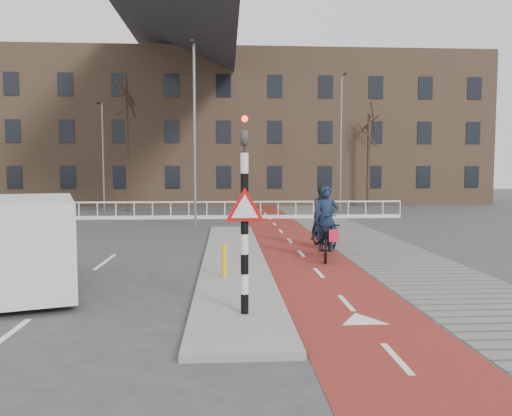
{
  "coord_description": "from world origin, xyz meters",
  "views": [
    {
      "loc": [
        -0.93,
        -10.82,
        2.69
      ],
      "look_at": [
        0.03,
        5.0,
        1.5
      ],
      "focal_mm": 35.0,
      "sensor_mm": 36.0,
      "label": 1
    }
  ],
  "objects": [
    {
      "name": "streetlight_right",
      "position": [
        6.5,
        21.2,
        4.42
      ],
      "size": [
        0.12,
        0.12,
        8.84
      ],
      "primitive_type": "cylinder",
      "color": "slate",
      "rests_on": "ground"
    },
    {
      "name": "townhouse_row",
      "position": [
        -3.0,
        32.0,
        7.81
      ],
      "size": [
        46.0,
        10.0,
        15.9
      ],
      "color": "#7F6047",
      "rests_on": "ground"
    },
    {
      "name": "tree_mid",
      "position": [
        -7.37,
        22.45,
        4.29
      ],
      "size": [
        0.23,
        0.23,
        8.58
      ],
      "primitive_type": "cylinder",
      "color": "black",
      "rests_on": "ground"
    },
    {
      "name": "railing",
      "position": [
        -5.0,
        17.0,
        0.31
      ],
      "size": [
        28.0,
        0.1,
        0.99
      ],
      "color": "silver",
      "rests_on": "ground"
    },
    {
      "name": "cyclist_far",
      "position": [
        2.45,
        6.22,
        0.91
      ],
      "size": [
        1.08,
        2.14,
        2.18
      ],
      "rotation": [
        0.0,
        0.0,
        0.22
      ],
      "color": "black",
      "rests_on": "bike_lane"
    },
    {
      "name": "traffic_signal",
      "position": [
        -0.6,
        -2.02,
        1.99
      ],
      "size": [
        0.8,
        0.8,
        3.68
      ],
      "color": "black",
      "rests_on": "curb_island"
    },
    {
      "name": "sidewalk",
      "position": [
        4.3,
        10.0,
        0.01
      ],
      "size": [
        3.0,
        60.0,
        0.01
      ],
      "primitive_type": "cube",
      "color": "slate",
      "rests_on": "ground"
    },
    {
      "name": "bollard",
      "position": [
        -0.97,
        1.09,
        0.52
      ],
      "size": [
        0.12,
        0.12,
        0.81
      ],
      "primitive_type": "cylinder",
      "color": "#F8B60D",
      "rests_on": "curb_island"
    },
    {
      "name": "ground",
      "position": [
        0.0,
        0.0,
        0.0
      ],
      "size": [
        120.0,
        120.0,
        0.0
      ],
      "primitive_type": "plane",
      "color": "#38383A",
      "rests_on": "ground"
    },
    {
      "name": "bike_lane",
      "position": [
        1.5,
        10.0,
        0.01
      ],
      "size": [
        2.5,
        60.0,
        0.01
      ],
      "primitive_type": "cube",
      "color": "maroon",
      "rests_on": "ground"
    },
    {
      "name": "tree_right",
      "position": [
        9.63,
        25.67,
        3.42
      ],
      "size": [
        0.24,
        0.24,
        6.84
      ],
      "primitive_type": "cylinder",
      "color": "black",
      "rests_on": "ground"
    },
    {
      "name": "streetlight_near",
      "position": [
        -2.38,
        12.93,
        4.29
      ],
      "size": [
        0.12,
        0.12,
        8.58
      ],
      "primitive_type": "cylinder",
      "color": "slate",
      "rests_on": "ground"
    },
    {
      "name": "curb_island",
      "position": [
        -0.7,
        4.0,
        0.06
      ],
      "size": [
        1.8,
        16.0,
        0.12
      ],
      "primitive_type": "cube",
      "color": "gray",
      "rests_on": "ground"
    },
    {
      "name": "cyclist_near",
      "position": [
        2.1,
        3.98,
        0.75
      ],
      "size": [
        1.17,
        2.26,
        2.21
      ],
      "rotation": [
        0.0,
        0.0,
        -0.2
      ],
      "color": "black",
      "rests_on": "bike_lane"
    },
    {
      "name": "van",
      "position": [
        -5.39,
        0.6,
        1.09
      ],
      "size": [
        3.33,
        5.17,
        2.07
      ],
      "rotation": [
        0.0,
        0.0,
        0.32
      ],
      "color": "silver",
      "rests_on": "ground"
    },
    {
      "name": "streetlight_left",
      "position": [
        -8.88,
        22.24,
        3.53
      ],
      "size": [
        0.12,
        0.12,
        7.06
      ],
      "primitive_type": "cylinder",
      "color": "slate",
      "rests_on": "ground"
    }
  ]
}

